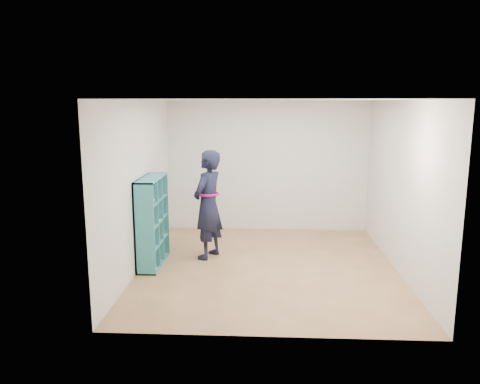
{
  "coord_description": "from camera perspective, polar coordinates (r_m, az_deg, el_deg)",
  "views": [
    {
      "loc": [
        -0.08,
        -7.06,
        2.57
      ],
      "look_at": [
        -0.45,
        0.3,
        1.15
      ],
      "focal_mm": 35.0,
      "sensor_mm": 36.0,
      "label": 1
    }
  ],
  "objects": [
    {
      "name": "ceiling",
      "position": [
        7.06,
        3.63,
        11.16
      ],
      "size": [
        4.5,
        4.5,
        0.0
      ],
      "primitive_type": "plane",
      "color": "white",
      "rests_on": "wall_back"
    },
    {
      "name": "wall_back",
      "position": [
        9.4,
        3.38,
        3.15
      ],
      "size": [
        4.0,
        0.02,
        2.6
      ],
      "primitive_type": "cube",
      "color": "silver",
      "rests_on": "floor"
    },
    {
      "name": "floor",
      "position": [
        7.51,
        3.39,
        -9.09
      ],
      "size": [
        4.5,
        4.5,
        0.0
      ],
      "primitive_type": "plane",
      "color": "#906441",
      "rests_on": "ground"
    },
    {
      "name": "smartphone",
      "position": [
        7.85,
        -4.52,
        -0.47
      ],
      "size": [
        0.05,
        0.09,
        0.13
      ],
      "rotation": [
        0.38,
        0.0,
        -0.4
      ],
      "color": "silver",
      "rests_on": "person"
    },
    {
      "name": "person",
      "position": [
        7.72,
        -3.92,
        -1.54
      ],
      "size": [
        0.67,
        0.78,
        1.81
      ],
      "rotation": [
        0.0,
        0.0,
        -1.99
      ],
      "color": "black",
      "rests_on": "floor"
    },
    {
      "name": "bookshelf",
      "position": [
        7.56,
        -10.83,
        -3.63
      ],
      "size": [
        0.31,
        1.06,
        1.41
      ],
      "color": "teal",
      "rests_on": "floor"
    },
    {
      "name": "wall_front",
      "position": [
        4.98,
        3.75,
        -3.87
      ],
      "size": [
        4.0,
        0.02,
        2.6
      ],
      "primitive_type": "cube",
      "color": "silver",
      "rests_on": "floor"
    },
    {
      "name": "wall_right",
      "position": [
        7.47,
        19.04,
        0.54
      ],
      "size": [
        0.02,
        4.5,
        2.6
      ],
      "primitive_type": "cube",
      "color": "silver",
      "rests_on": "floor"
    },
    {
      "name": "wall_left",
      "position": [
        7.43,
        -12.12,
        0.84
      ],
      "size": [
        0.02,
        4.5,
        2.6
      ],
      "primitive_type": "cube",
      "color": "silver",
      "rests_on": "floor"
    }
  ]
}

